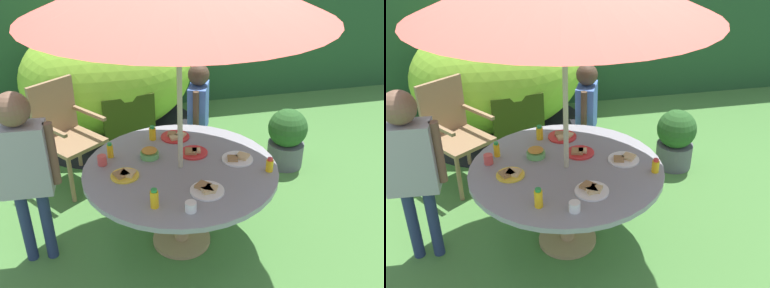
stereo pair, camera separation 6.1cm
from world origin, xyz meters
The scene contains 20 objects.
ground_plane centered at (0.00, 0.00, -0.01)m, with size 10.00×10.00×0.02m, color #477A38.
hedge_backdrop centered at (0.00, 3.09, 0.95)m, with size 9.00×0.70×1.89m, color #234C28.
garden_table centered at (0.00, 0.00, 0.59)m, with size 1.40×1.40×0.68m.
wooden_chair centered at (-0.86, 1.11, 0.54)m, with size 0.66×0.67×0.98m.
dome_tent centered at (-0.38, 2.19, 0.65)m, with size 2.37×2.37×1.32m.
potted_plant centered at (1.27, 0.91, 0.31)m, with size 0.39×0.39×0.61m.
child_in_blue_shirt centered at (0.36, 0.91, 0.73)m, with size 0.26×0.37×1.14m.
child_in_grey_shirt centered at (-1.06, 0.06, 0.85)m, with size 0.45×0.23×1.33m.
snack_bowl centered at (-0.20, 0.18, 0.72)m, with size 0.14×0.14×0.08m.
plate_near_left centered at (0.05, 0.45, 0.69)m, with size 0.23×0.23×0.03m.
plate_near_right centered at (0.10, -0.34, 0.70)m, with size 0.23×0.23×0.03m.
plate_back_edge centered at (-0.40, -0.04, 0.70)m, with size 0.20×0.20×0.03m.
plate_mid_right centered at (0.13, 0.17, 0.69)m, with size 0.22×0.22×0.03m.
plate_front_edge centered at (0.43, 0.00, 0.69)m, with size 0.23×0.23×0.03m.
juice_bottle_far_left centered at (-0.48, 0.26, 0.74)m, with size 0.05×0.05×0.12m.
juice_bottle_far_right centered at (-0.13, 0.46, 0.74)m, with size 0.05×0.05×0.12m.
juice_bottle_center_front centered at (-0.26, -0.43, 0.75)m, with size 0.05×0.05×0.13m.
juice_bottle_center_back centered at (0.60, -0.20, 0.73)m, with size 0.05×0.05×0.10m.
cup_near centered at (-0.55, 0.16, 0.72)m, with size 0.07×0.07×0.07m, color #E04C47.
cup_far centered at (-0.05, -0.53, 0.72)m, with size 0.07×0.07×0.06m, color white.
Camera 1 is at (-0.52, -2.58, 2.29)m, focal length 40.07 mm.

